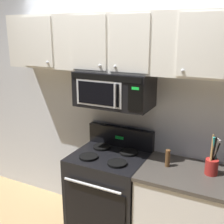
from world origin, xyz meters
TOP-DOWN VIEW (x-y plane):
  - back_wall at (0.00, 0.79)m, footprint 5.20×0.10m
  - stove_range at (0.00, 0.42)m, footprint 0.76×0.69m
  - over_range_microwave at (-0.00, 0.54)m, footprint 0.76×0.43m
  - upper_cabinets at (-0.00, 0.57)m, footprint 2.50×0.36m
  - counter_segment at (0.84, 0.43)m, footprint 0.93×0.65m
  - utensil_crock_red at (1.00, 0.49)m, footprint 0.11×0.11m
  - pepper_mill at (0.60, 0.46)m, footprint 0.05×0.05m

SIDE VIEW (x-z plane):
  - counter_segment at x=0.84m, z-range 0.00..0.90m
  - stove_range at x=0.00m, z-range -0.09..1.03m
  - pepper_mill at x=0.60m, z-range 0.90..1.07m
  - utensil_crock_red at x=1.00m, z-range 0.82..1.19m
  - back_wall at x=0.00m, z-range 0.00..2.70m
  - over_range_microwave at x=0.00m, z-range 1.40..1.75m
  - upper_cabinets at x=0.00m, z-range 1.75..2.30m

